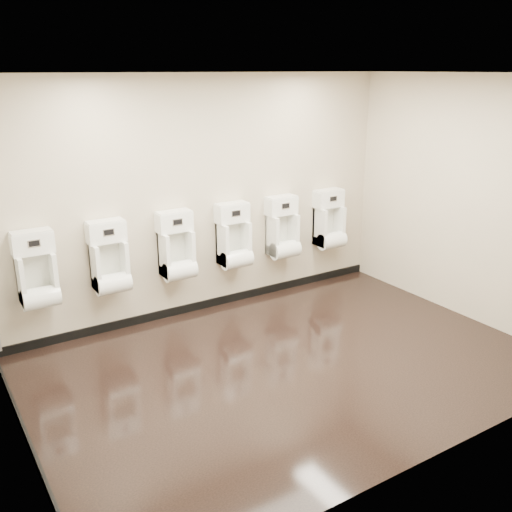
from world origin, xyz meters
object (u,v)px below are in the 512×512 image
at_px(urinal_5, 330,224).
at_px(urinal_1, 110,262).
at_px(urinal_0, 37,275).
at_px(urinal_3, 234,240).
at_px(urinal_4, 283,232).
at_px(urinal_2, 177,251).

bearing_deg(urinal_5, urinal_1, 180.00).
height_order(urinal_0, urinal_3, same).
xyz_separation_m(urinal_0, urinal_5, (3.79, 0.00, 0.00)).
height_order(urinal_1, urinal_4, same).
bearing_deg(urinal_5, urinal_3, 180.00).
xyz_separation_m(urinal_0, urinal_3, (2.30, 0.00, 0.00)).
relative_size(urinal_0, urinal_1, 1.00).
bearing_deg(urinal_2, urinal_0, 180.00).
height_order(urinal_4, urinal_5, same).
bearing_deg(urinal_1, urinal_4, 0.00).
bearing_deg(urinal_0, urinal_3, 0.00).
xyz_separation_m(urinal_3, urinal_4, (0.72, 0.00, 0.00)).
relative_size(urinal_2, urinal_3, 1.00).
distance_m(urinal_0, urinal_2, 1.54).
xyz_separation_m(urinal_2, urinal_4, (1.48, 0.00, 0.00)).
bearing_deg(urinal_2, urinal_1, 180.00).
xyz_separation_m(urinal_1, urinal_4, (2.27, 0.00, 0.00)).
relative_size(urinal_1, urinal_4, 1.00).
relative_size(urinal_3, urinal_4, 1.00).
bearing_deg(urinal_3, urinal_5, 0.00).
xyz_separation_m(urinal_2, urinal_3, (0.76, 0.00, 0.00)).
xyz_separation_m(urinal_1, urinal_5, (3.03, 0.00, 0.00)).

